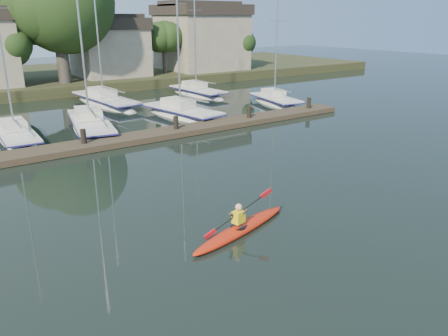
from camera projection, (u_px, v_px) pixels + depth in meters
ground at (291, 226)px, 15.91m from camera, size 160.00×160.00×0.00m
kayak at (241, 227)px, 15.42m from camera, size 4.93×1.87×1.58m
dock at (133, 138)px, 26.70m from camera, size 34.00×2.00×1.80m
sailboat_1 at (17, 142)px, 27.25m from camera, size 2.29×8.22×13.34m
sailboat_2 at (91, 132)px, 29.79m from camera, size 4.20×10.20×16.46m
sailboat_3 at (183, 119)px, 33.59m from camera, size 3.74×9.06×14.19m
sailboat_4 at (275, 106)px, 38.53m from camera, size 3.41×7.42×12.15m
sailboat_6 at (106, 107)px, 38.31m from camera, size 3.30×11.31×17.72m
sailboat_7 at (198, 97)px, 42.94m from camera, size 2.81×8.60×13.64m
shore at (45, 57)px, 46.97m from camera, size 90.00×25.25×12.75m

